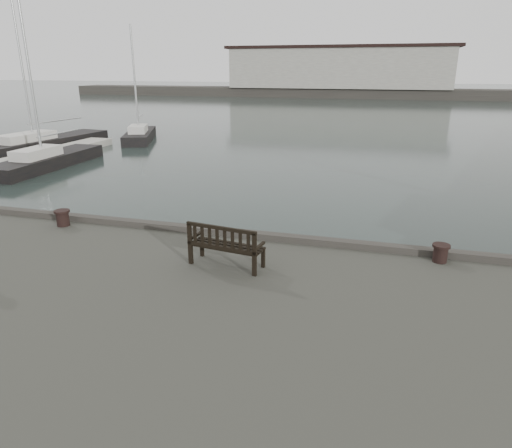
{
  "coord_description": "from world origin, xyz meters",
  "views": [
    {
      "loc": [
        2.98,
        -11.58,
        6.04
      ],
      "look_at": [
        -0.15,
        -0.5,
        2.1
      ],
      "focal_mm": 32.0,
      "sensor_mm": 36.0,
      "label": 1
    }
  ],
  "objects_px": {
    "bollard_left": "(63,218)",
    "yacht_b": "(41,146)",
    "yacht_c": "(48,164)",
    "bollard_right": "(440,253)",
    "bench": "(226,253)",
    "yacht_d": "(140,138)"
  },
  "relations": [
    {
      "from": "yacht_c",
      "to": "yacht_b",
      "type": "bearing_deg",
      "value": 131.49
    },
    {
      "from": "bollard_right",
      "to": "yacht_c",
      "type": "bearing_deg",
      "value": 149.44
    },
    {
      "from": "yacht_c",
      "to": "bollard_right",
      "type": "bearing_deg",
      "value": -32.0
    },
    {
      "from": "yacht_b",
      "to": "yacht_c",
      "type": "height_order",
      "value": "yacht_b"
    },
    {
      "from": "bollard_right",
      "to": "yacht_d",
      "type": "bearing_deg",
      "value": 131.69
    },
    {
      "from": "yacht_b",
      "to": "yacht_c",
      "type": "xyz_separation_m",
      "value": [
        5.42,
        -5.83,
        -0.0
      ]
    },
    {
      "from": "bench",
      "to": "bollard_left",
      "type": "bearing_deg",
      "value": 174.04
    },
    {
      "from": "bollard_left",
      "to": "yacht_b",
      "type": "bearing_deg",
      "value": 131.63
    },
    {
      "from": "bollard_left",
      "to": "yacht_d",
      "type": "relative_size",
      "value": 0.05
    },
    {
      "from": "bench",
      "to": "bollard_right",
      "type": "relative_size",
      "value": 4.18
    },
    {
      "from": "bench",
      "to": "yacht_d",
      "type": "height_order",
      "value": "yacht_d"
    },
    {
      "from": "yacht_b",
      "to": "yacht_d",
      "type": "bearing_deg",
      "value": 56.72
    },
    {
      "from": "bollard_right",
      "to": "yacht_c",
      "type": "distance_m",
      "value": 25.82
    },
    {
      "from": "bollard_right",
      "to": "yacht_c",
      "type": "xyz_separation_m",
      "value": [
        -22.19,
        13.11,
        -1.54
      ]
    },
    {
      "from": "bollard_right",
      "to": "yacht_d",
      "type": "distance_m",
      "value": 33.7
    },
    {
      "from": "bollard_left",
      "to": "yacht_d",
      "type": "xyz_separation_m",
      "value": [
        -11.77,
        25.32,
        -1.57
      ]
    },
    {
      "from": "yacht_b",
      "to": "bollard_right",
      "type": "bearing_deg",
      "value": -27.58
    },
    {
      "from": "yacht_c",
      "to": "yacht_d",
      "type": "xyz_separation_m",
      "value": [
        -0.2,
        12.03,
        -0.01
      ]
    },
    {
      "from": "bollard_left",
      "to": "yacht_c",
      "type": "xyz_separation_m",
      "value": [
        -11.57,
        13.29,
        -1.55
      ]
    },
    {
      "from": "bollard_right",
      "to": "yacht_d",
      "type": "relative_size",
      "value": 0.04
    },
    {
      "from": "bollard_right",
      "to": "yacht_b",
      "type": "xyz_separation_m",
      "value": [
        -27.61,
        18.94,
        -1.54
      ]
    },
    {
      "from": "bench",
      "to": "yacht_b",
      "type": "xyz_separation_m",
      "value": [
        -22.68,
        20.58,
        -1.64
      ]
    }
  ]
}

